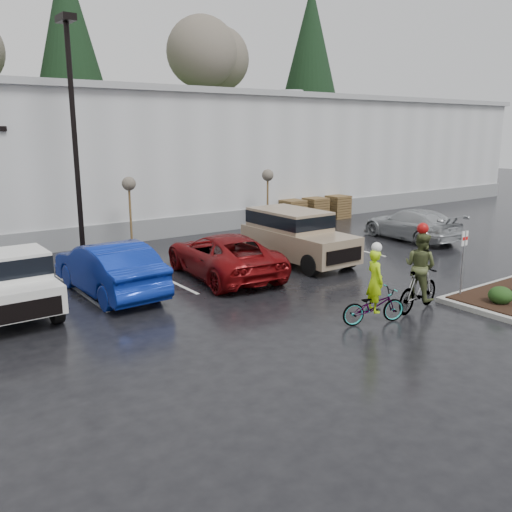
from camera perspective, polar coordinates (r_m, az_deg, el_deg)
ground at (r=15.04m, az=13.13°, el=-7.30°), size 120.00×120.00×0.00m
warehouse at (r=32.94m, az=-17.11°, el=9.97°), size 60.50×15.50×7.20m
wooded_ridge at (r=55.20m, az=-25.09°, el=9.72°), size 80.00×25.00×6.00m
lamppost at (r=22.17m, az=-18.71°, el=13.84°), size 0.50×1.00×9.22m
sapling_mid at (r=24.10m, az=-13.22°, el=7.02°), size 0.60×0.60×3.20m
sapling_east at (r=27.86m, az=1.24°, el=8.15°), size 0.60×0.60×3.20m
pallet_stack_a at (r=30.43m, az=3.84°, el=4.66°), size 1.20×1.20×1.35m
pallet_stack_b at (r=31.54m, az=6.22°, el=4.91°), size 1.20×1.20×1.35m
pallet_stack_c at (r=32.76m, az=8.57°, el=5.15°), size 1.20×1.20×1.35m
shrub_a at (r=17.53m, az=24.35°, el=-3.79°), size 0.70×0.70×0.52m
fire_lane_sign at (r=17.71m, az=20.99°, el=0.01°), size 0.30×0.05×2.20m
pickup_white at (r=17.17m, az=-25.00°, el=-2.22°), size 2.10×5.20×1.96m
car_blue at (r=17.93m, az=-15.23°, el=-1.21°), size 2.01×5.27×1.72m
car_red at (r=19.43m, az=-3.51°, el=0.09°), size 3.21×5.88×1.56m
suv_tan at (r=21.43m, az=4.51°, el=2.00°), size 2.20×5.10×2.06m
car_far_silver at (r=26.97m, az=16.03°, el=3.22°), size 2.47×5.26×1.48m
cyclist_hivis at (r=15.05m, az=12.32°, el=-4.41°), size 1.98×1.18×2.26m
cyclist_olive at (r=16.39m, az=16.80°, el=-2.39°), size 2.07×1.03×2.60m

